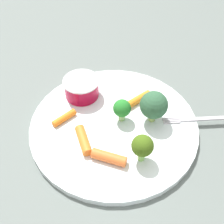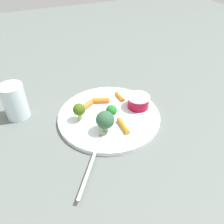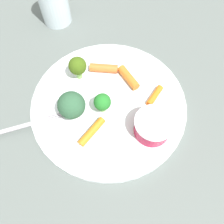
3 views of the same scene
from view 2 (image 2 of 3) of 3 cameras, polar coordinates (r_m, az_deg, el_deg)
The scene contains 12 objects.
ground_plane at distance 0.62m, azimuth -0.75°, elevation -1.48°, with size 2.40×2.40×0.00m, color #5A625E.
plate at distance 0.62m, azimuth -0.75°, elevation -1.05°, with size 0.28×0.28×0.01m, color white.
sauce_cup at distance 0.64m, azimuth 6.41°, elevation 2.84°, with size 0.06×0.06×0.03m.
broccoli_floret_0 at distance 0.59m, azimuth -8.25°, elevation 0.52°, with size 0.03×0.03×0.05m.
broccoli_floret_1 at distance 0.59m, azimuth -0.24°, elevation 0.30°, with size 0.03×0.03×0.04m.
broccoli_floret_2 at distance 0.55m, azimuth -1.73°, elevation -2.02°, with size 0.05×0.05×0.06m.
carrot_stick_0 at distance 0.57m, azimuth 2.81°, elevation -3.46°, with size 0.01×0.01×0.06m, color orange.
carrot_stick_1 at distance 0.64m, azimuth -6.68°, elevation 1.46°, with size 0.02×0.02×0.05m, color orange.
carrot_stick_2 at distance 0.66m, azimuth -2.58°, elevation 3.06°, with size 0.02×0.02×0.05m, color orange.
carrot_stick_3 at distance 0.67m, azimuth 1.92°, elevation 3.88°, with size 0.01×0.01×0.04m, color orange.
fork at distance 0.50m, azimuth -5.08°, elevation -12.40°, with size 0.15×0.11×0.00m.
drinking_glass at distance 0.65m, azimuth -23.22°, elevation 2.45°, with size 0.06×0.06×0.10m, color silver.
Camera 2 is at (-0.44, 0.18, 0.40)m, focal length 36.43 mm.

